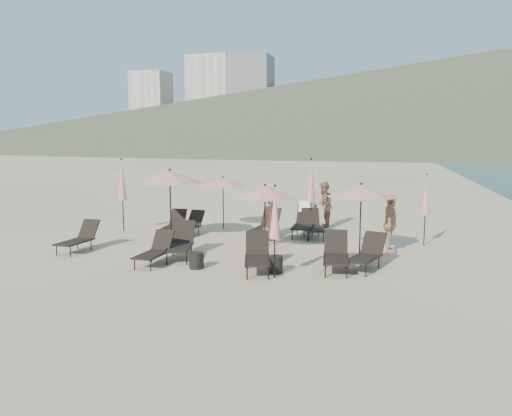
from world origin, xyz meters
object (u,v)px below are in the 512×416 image
(lounger_1, at_px, (155,250))
(lounger_7, at_px, (190,225))
(lounger_5, at_px, (367,253))
(side_table_1, at_px, (275,264))
(lounger_8, at_px, (265,225))
(umbrella_closed_0, at_px, (275,213))
(lounger_2, at_px, (181,242))
(lounger_4, at_px, (336,253))
(umbrella_open_1, at_px, (265,192))
(lounger_9, at_px, (312,225))
(lounger_10, at_px, (304,220))
(umbrella_closed_2, at_px, (122,181))
(beachgoer_a, at_px, (272,221))
(lounger_0, at_px, (79,238))
(umbrella_open_2, at_px, (361,191))
(umbrella_open_3, at_px, (223,182))
(umbrella_closed_3, at_px, (311,181))
(lounger_3, at_px, (257,255))
(beachgoer_c, at_px, (390,224))
(umbrella_open_0, at_px, (170,177))
(umbrella_closed_1, at_px, (426,196))
(beachgoer_b, at_px, (323,205))
(side_table_0, at_px, (196,261))

(lounger_1, xyz_separation_m, lounger_7, (-0.75, 4.24, -0.00))
(lounger_5, relative_size, side_table_1, 3.82)
(lounger_8, distance_m, umbrella_closed_0, 5.28)
(lounger_2, xyz_separation_m, lounger_4, (4.49, -0.20, -0.02))
(lounger_7, height_order, umbrella_open_1, umbrella_open_1)
(lounger_1, height_order, side_table_1, lounger_1)
(lounger_9, xyz_separation_m, side_table_1, (-0.18, -5.03, -0.23))
(lounger_7, relative_size, lounger_10, 0.82)
(lounger_5, distance_m, umbrella_closed_2, 9.94)
(lounger_7, distance_m, lounger_9, 4.40)
(lounger_4, xyz_separation_m, umbrella_closed_0, (-1.38, -1.18, 1.17))
(beachgoer_a, bearing_deg, lounger_4, -74.17)
(lounger_0, distance_m, lounger_8, 6.15)
(lounger_2, distance_m, umbrella_open_1, 2.88)
(umbrella_open_2, relative_size, umbrella_open_3, 1.06)
(lounger_7, xyz_separation_m, lounger_8, (2.77, 0.20, 0.06))
(umbrella_closed_0, relative_size, umbrella_closed_2, 0.85)
(lounger_7, xyz_separation_m, umbrella_closed_2, (-2.79, 0.22, 1.51))
(umbrella_open_1, distance_m, beachgoer_a, 1.71)
(umbrella_closed_2, xyz_separation_m, side_table_1, (6.94, -4.45, -1.70))
(umbrella_closed_3, bearing_deg, lounger_9, -75.19)
(lounger_3, xyz_separation_m, lounger_4, (1.95, 0.67, 0.00))
(lounger_1, xyz_separation_m, beachgoer_c, (6.23, 3.22, 0.48))
(lounger_2, height_order, umbrella_open_0, umbrella_open_0)
(lounger_2, relative_size, umbrella_open_1, 0.87)
(lounger_3, distance_m, umbrella_closed_1, 6.49)
(umbrella_closed_3, height_order, side_table_1, umbrella_closed_3)
(beachgoer_b, bearing_deg, lounger_1, -29.20)
(umbrella_closed_2, relative_size, beachgoer_c, 1.55)
(umbrella_open_0, relative_size, umbrella_open_2, 1.14)
(lounger_1, height_order, lounger_4, lounger_4)
(beachgoer_a, bearing_deg, umbrella_closed_3, 43.17)
(lounger_0, bearing_deg, umbrella_open_3, 62.39)
(lounger_9, distance_m, beachgoer_a, 2.02)
(lounger_7, xyz_separation_m, umbrella_open_0, (-0.26, -1.02, 1.78))
(lounger_3, height_order, side_table_0, lounger_3)
(lounger_8, relative_size, umbrella_closed_3, 0.65)
(beachgoer_c, bearing_deg, side_table_0, 125.49)
(side_table_1, bearing_deg, umbrella_open_0, 143.95)
(lounger_8, distance_m, beachgoer_b, 3.30)
(lounger_3, height_order, side_table_1, lounger_3)
(lounger_9, bearing_deg, umbrella_open_3, 148.43)
(umbrella_open_3, bearing_deg, side_table_1, -59.93)
(lounger_2, relative_size, umbrella_closed_2, 0.67)
(lounger_0, height_order, umbrella_closed_1, umbrella_closed_1)
(lounger_3, xyz_separation_m, lounger_10, (0.32, 5.35, 0.11))
(umbrella_closed_3, xyz_separation_m, beachgoer_a, (-0.90, -2.33, -1.13))
(lounger_9, bearing_deg, beachgoer_c, -51.08)
(umbrella_open_0, distance_m, beachgoer_a, 3.77)
(lounger_5, height_order, umbrella_closed_0, umbrella_closed_0)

